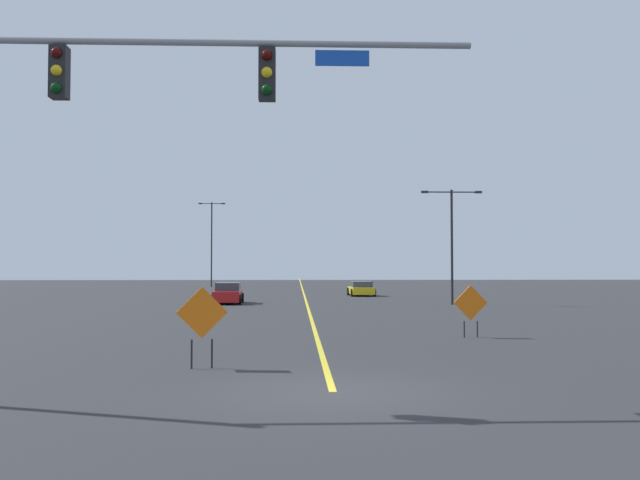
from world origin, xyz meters
The scene contains 9 objects.
ground centered at (0.00, 0.00, 0.00)m, with size 211.86×211.86×0.00m, color #2D2D30.
road_centre_stripe centered at (0.00, 58.85, 0.00)m, with size 0.16×117.70×0.01m.
traffic_signal_assembly centered at (-5.56, -0.01, 5.64)m, with size 12.55×0.44×7.46m.
street_lamp_far_right centered at (9.37, 30.33, 4.48)m, with size 3.96×0.24×7.43m.
street_lamp_mid_left centered at (-10.57, 67.09, 5.71)m, with size 3.12×0.24×9.93m.
construction_sign_right_lane centered at (5.41, 10.24, 1.13)m, with size 1.23×0.17×1.83m.
construction_sign_median_near centered at (-3.05, 3.24, 1.27)m, with size 1.25×0.28×2.00m.
car_yellow_approaching centered at (4.70, 43.14, 0.58)m, with size 2.14×3.91×1.21m.
car_red_near centered at (-5.23, 32.09, 0.65)m, with size 2.03×4.18×1.38m.
Camera 1 is at (-0.75, -13.80, 2.53)m, focal length 38.65 mm.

